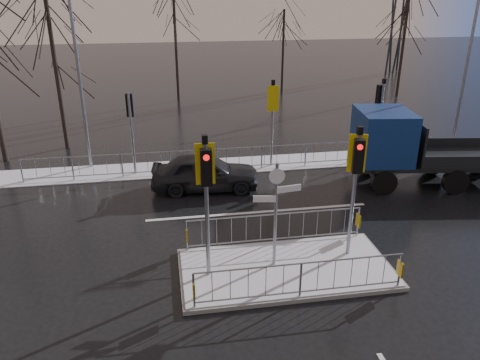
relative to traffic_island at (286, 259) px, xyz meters
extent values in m
plane|color=black|center=(0.01, -0.01, -0.39)|extent=(120.00, 120.00, 0.00)
cube|color=silver|center=(0.01, 8.59, -0.37)|extent=(30.00, 2.00, 0.04)
cube|color=silver|center=(0.01, 3.79, -0.39)|extent=(8.00, 0.15, 0.01)
cube|color=slate|center=(0.01, -0.01, -0.33)|extent=(6.00, 3.00, 0.12)
cube|color=silver|center=(0.01, -0.01, -0.26)|extent=(5.85, 2.85, 0.03)
cube|color=gold|center=(-2.69, -1.39, 0.28)|extent=(0.05, 0.28, 0.42)
cube|color=gold|center=(2.71, -1.39, 0.28)|extent=(0.05, 0.28, 0.42)
cube|color=gold|center=(-2.69, 1.37, 0.28)|extent=(0.05, 0.28, 0.42)
cube|color=gold|center=(2.71, 1.37, 0.28)|extent=(0.05, 0.28, 0.42)
cylinder|color=gray|center=(-2.19, -0.01, 1.63)|extent=(0.11, 0.11, 3.80)
cube|color=black|center=(-2.19, -0.19, 2.98)|extent=(0.28, 0.22, 0.95)
cylinder|color=red|center=(-2.19, -0.30, 3.28)|extent=(0.16, 0.04, 0.16)
cube|color=#D9BF0C|center=(-2.19, 0.06, 2.98)|extent=(0.50, 0.03, 1.10)
cube|color=black|center=(-2.19, -0.01, 3.65)|extent=(0.14, 0.14, 0.22)
cylinder|color=gray|center=(2.01, 0.39, 1.58)|extent=(0.11, 0.11, 3.70)
cube|color=black|center=(1.96, 0.22, 2.88)|extent=(0.33, 0.28, 0.95)
cylinder|color=red|center=(1.94, 0.11, 3.18)|extent=(0.16, 0.08, 0.16)
cube|color=#D9BF0C|center=(2.03, 0.46, 2.88)|extent=(0.49, 0.16, 1.10)
cube|color=black|center=(2.01, 0.39, 3.55)|extent=(0.14, 0.14, 0.22)
cylinder|color=gray|center=(-0.29, 0.19, 1.28)|extent=(0.09, 0.09, 3.10)
cube|color=silver|center=(0.06, 0.19, 2.08)|extent=(0.70, 0.14, 0.18)
cube|color=silver|center=(-0.61, 0.19, 1.83)|extent=(0.62, 0.15, 0.18)
cylinder|color=silver|center=(-0.29, 0.16, 2.48)|extent=(0.44, 0.03, 0.44)
cylinder|color=gray|center=(-4.49, 8.29, 1.40)|extent=(0.11, 0.11, 3.50)
cube|color=black|center=(-4.49, 8.47, 2.60)|extent=(0.28, 0.22, 0.95)
cylinder|color=red|center=(-4.49, 8.58, 2.90)|extent=(0.16, 0.04, 0.16)
cylinder|color=gray|center=(1.51, 8.29, 1.45)|extent=(0.11, 0.11, 3.60)
cube|color=black|center=(1.51, 8.47, 2.70)|extent=(0.28, 0.22, 0.95)
cylinder|color=red|center=(1.51, 8.58, 3.00)|extent=(0.16, 0.04, 0.16)
cube|color=#D9BF0C|center=(1.51, 8.22, 2.70)|extent=(0.50, 0.03, 1.10)
cube|color=black|center=(1.51, 8.29, 3.37)|extent=(0.14, 0.14, 0.22)
cylinder|color=gray|center=(6.51, 8.29, 1.40)|extent=(0.11, 0.11, 3.50)
cube|color=black|center=(6.46, 8.46, 2.60)|extent=(0.33, 0.28, 0.95)
cylinder|color=red|center=(6.44, 8.57, 2.90)|extent=(0.16, 0.08, 0.16)
cube|color=black|center=(6.51, 8.29, 3.27)|extent=(0.14, 0.14, 0.22)
imported|color=black|center=(-1.65, 6.19, 0.33)|extent=(4.36, 2.06, 1.44)
cylinder|color=black|center=(5.10, 4.53, 0.11)|extent=(1.03, 0.44, 1.00)
cylinder|color=black|center=(5.40, 6.61, 0.11)|extent=(1.03, 0.44, 1.00)
cylinder|color=black|center=(7.87, 4.14, 0.11)|extent=(1.03, 0.44, 1.00)
cylinder|color=black|center=(8.17, 6.22, 0.11)|extent=(1.03, 0.44, 1.00)
cylinder|color=black|center=(10.15, 5.94, 0.11)|extent=(1.03, 0.44, 1.00)
cube|color=black|center=(7.63, 5.23, 0.59)|extent=(6.85, 3.20, 0.16)
cube|color=navy|center=(5.35, 5.56, 1.67)|extent=(2.32, 2.66, 2.00)
cube|color=black|center=(6.31, 5.42, 2.07)|extent=(0.32, 1.99, 1.10)
cube|color=#2D3033|center=(4.76, 5.64, 0.56)|extent=(0.44, 2.29, 0.35)
cube|color=black|center=(8.71, 5.08, 0.73)|extent=(4.69, 2.99, 0.12)
cube|color=black|center=(6.59, 5.38, 1.53)|extent=(0.42, 2.39, 1.50)
cylinder|color=black|center=(-7.99, 12.49, 3.29)|extent=(0.20, 0.20, 7.36)
cylinder|color=black|center=(-1.99, 21.99, 3.06)|extent=(0.19, 0.19, 6.90)
cylinder|color=black|center=(6.01, 23.99, 2.60)|extent=(0.16, 0.16, 5.98)
cylinder|color=black|center=(14.01, 20.99, 3.29)|extent=(0.20, 0.20, 7.36)
cylinder|color=gray|center=(10.51, 8.49, 3.61)|extent=(0.14, 0.14, 8.00)
cylinder|color=gray|center=(-6.49, 9.49, 3.71)|extent=(0.14, 0.14, 8.20)
camera|label=1|loc=(-3.16, -10.95, 7.12)|focal=35.00mm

